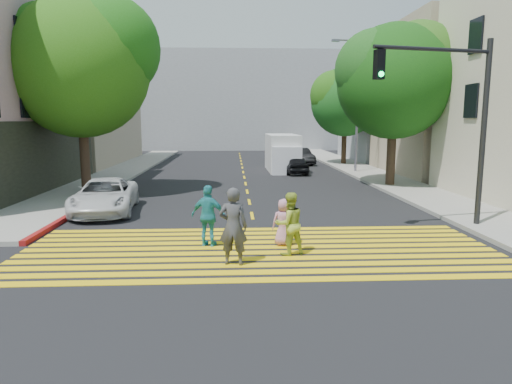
{
  "coord_description": "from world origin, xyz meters",
  "views": [
    {
      "loc": [
        -0.72,
        -11.24,
        3.65
      ],
      "look_at": [
        0.0,
        3.0,
        1.4
      ],
      "focal_mm": 32.0,
      "sensor_mm": 36.0,
      "label": 1
    }
  ],
  "objects": [
    {
      "name": "pedestrian_woman",
      "position": [
        0.8,
        0.82,
        0.86
      ],
      "size": [
        1.0,
        0.89,
        1.73
      ],
      "primitive_type": "imported",
      "rotation": [
        0.0,
        0.0,
        3.47
      ],
      "color": "#A5BB38",
      "rests_on": "ground"
    },
    {
      "name": "white_van",
      "position": [
        2.87,
        21.5,
        1.24
      ],
      "size": [
        2.15,
        5.58,
        2.62
      ],
      "rotation": [
        0.0,
        0.0,
        0.01
      ],
      "color": "silver",
      "rests_on": "ground"
    },
    {
      "name": "dark_car_near",
      "position": [
        3.54,
        19.87,
        0.63
      ],
      "size": [
        1.66,
        3.77,
        1.26
      ],
      "primitive_type": "imported",
      "rotation": [
        0.0,
        0.0,
        3.19
      ],
      "color": "black",
      "rests_on": "ground"
    },
    {
      "name": "tree_left",
      "position": [
        -7.94,
        11.7,
        6.48
      ],
      "size": [
        7.52,
        6.91,
        9.62
      ],
      "rotation": [
        0.0,
        0.0,
        -0.04
      ],
      "color": "#482F20",
      "rests_on": "ground"
    },
    {
      "name": "pedestrian_child",
      "position": [
        0.75,
        1.75,
        0.7
      ],
      "size": [
        0.72,
        0.51,
        1.39
      ],
      "primitive_type": "imported",
      "rotation": [
        0.0,
        0.0,
        3.04
      ],
      "color": "#C3809C",
      "rests_on": "ground"
    },
    {
      "name": "pedestrian_extra",
      "position": [
        -1.44,
        1.77,
        0.9
      ],
      "size": [
        1.14,
        0.76,
        1.8
      ],
      "primitive_type": "imported",
      "rotation": [
        0.0,
        0.0,
        2.81
      ],
      "color": "teal",
      "rests_on": "ground"
    },
    {
      "name": "tree_right_near",
      "position": [
        8.01,
        13.29,
        6.01
      ],
      "size": [
        7.28,
        6.82,
        8.88
      ],
      "rotation": [
        0.0,
        0.0,
        -0.13
      ],
      "color": "black",
      "rests_on": "ground"
    },
    {
      "name": "tree_right_far",
      "position": [
        8.41,
        25.68,
        5.4
      ],
      "size": [
        6.22,
        5.76,
        7.99
      ],
      "rotation": [
        0.0,
        0.0,
        0.05
      ],
      "color": "#3A2D19",
      "rests_on": "ground"
    },
    {
      "name": "pedestrian_man",
      "position": [
        -0.73,
        -0.01,
        1.0
      ],
      "size": [
        0.8,
        0.59,
        2.0
      ],
      "primitive_type": "imported",
      "rotation": [
        0.0,
        0.0,
        2.97
      ],
      "color": "#3E3E40",
      "rests_on": "ground"
    },
    {
      "name": "sidewalk_left",
      "position": [
        -8.5,
        22.0,
        0.07
      ],
      "size": [
        3.0,
        40.0,
        0.15
      ],
      "primitive_type": "cube",
      "color": "gray",
      "rests_on": "ground"
    },
    {
      "name": "white_sedan",
      "position": [
        -5.81,
        6.88,
        0.67
      ],
      "size": [
        2.76,
        5.07,
        1.35
      ],
      "primitive_type": "imported",
      "rotation": [
        0.0,
        0.0,
        0.11
      ],
      "color": "silver",
      "rests_on": "ground"
    },
    {
      "name": "backdrop_block",
      "position": [
        0.0,
        48.0,
        6.0
      ],
      "size": [
        30.0,
        8.0,
        12.0
      ],
      "primitive_type": "cube",
      "color": "gray",
      "rests_on": "ground"
    },
    {
      "name": "lane_line",
      "position": [
        0.0,
        22.5,
        0.01
      ],
      "size": [
        0.12,
        34.4,
        0.01
      ],
      "color": "yellow",
      "rests_on": "ground"
    },
    {
      "name": "crosswalk",
      "position": [
        0.0,
        1.28,
        0.01
      ],
      "size": [
        13.4,
        5.3,
        0.01
      ],
      "color": "yellow",
      "rests_on": "ground"
    },
    {
      "name": "building_left_tan",
      "position": [
        -16.0,
        28.0,
        5.0
      ],
      "size": [
        12.0,
        16.0,
        10.0
      ],
      "primitive_type": "cube",
      "color": "tan",
      "rests_on": "ground"
    },
    {
      "name": "silver_car",
      "position": [
        3.52,
        30.92,
        0.63
      ],
      "size": [
        2.44,
        4.57,
        1.26
      ],
      "primitive_type": "imported",
      "rotation": [
        0.0,
        0.0,
        3.3
      ],
      "color": "#A7A9AB",
      "rests_on": "ground"
    },
    {
      "name": "street_lamp",
      "position": [
        7.58,
        19.84,
        5.21
      ],
      "size": [
        2.05,
        0.52,
        9.08
      ],
      "rotation": [
        0.0,
        0.0,
        0.16
      ],
      "color": "slate",
      "rests_on": "ground"
    },
    {
      "name": "curb_red",
      "position": [
        -6.9,
        6.0,
        0.08
      ],
      "size": [
        0.2,
        8.0,
        0.16
      ],
      "primitive_type": "cube",
      "color": "maroon",
      "rests_on": "ground"
    },
    {
      "name": "traffic_signal",
      "position": [
        6.47,
        3.37,
        4.05
      ],
      "size": [
        4.2,
        1.18,
        6.25
      ],
      "rotation": [
        0.0,
        0.0,
        0.21
      ],
      "color": "black",
      "rests_on": "ground"
    },
    {
      "name": "sidewalk_right",
      "position": [
        8.5,
        15.0,
        0.07
      ],
      "size": [
        3.0,
        60.0,
        0.15
      ],
      "primitive_type": "cube",
      "color": "gray",
      "rests_on": "ground"
    },
    {
      "name": "dark_car_parked",
      "position": [
        4.9,
        26.55,
        0.68
      ],
      "size": [
        2.07,
        4.27,
        1.35
      ],
      "primitive_type": "imported",
      "rotation": [
        0.0,
        0.0,
        0.16
      ],
      "color": "black",
      "rests_on": "ground"
    },
    {
      "name": "building_right_tan",
      "position": [
        15.0,
        19.0,
        5.0
      ],
      "size": [
        10.0,
        10.0,
        10.0
      ],
      "primitive_type": "cube",
      "color": "tan",
      "rests_on": "ground"
    },
    {
      "name": "building_right_grey",
      "position": [
        15.0,
        30.0,
        5.0
      ],
      "size": [
        10.0,
        10.0,
        10.0
      ],
      "primitive_type": "cube",
      "color": "gray",
      "rests_on": "ground"
    },
    {
      "name": "ground",
      "position": [
        0.0,
        0.0,
        0.0
      ],
      "size": [
        120.0,
        120.0,
        0.0
      ],
      "primitive_type": "plane",
      "color": "black"
    }
  ]
}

